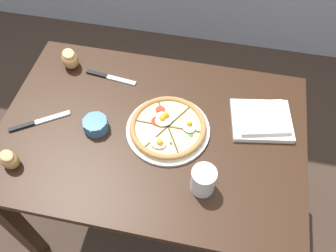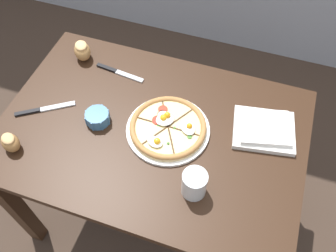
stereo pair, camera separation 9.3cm
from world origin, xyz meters
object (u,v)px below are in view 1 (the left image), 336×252
(knife_main, at_px, (110,77))
(dining_table, at_px, (152,147))
(napkin_folded, at_px, (262,119))
(pizza, at_px, (168,128))
(bread_piece_mid, at_px, (70,59))
(water_glass, at_px, (203,181))
(knife_spare, at_px, (39,122))
(bread_piece_near, at_px, (9,159))
(ramekin_bowl, at_px, (96,124))

(knife_main, bearing_deg, dining_table, -38.17)
(napkin_folded, distance_m, knife_main, 0.63)
(pizza, distance_m, bread_piece_mid, 0.53)
(water_glass, bearing_deg, knife_main, 137.20)
(pizza, relative_size, bread_piece_mid, 2.76)
(knife_main, distance_m, knife_spare, 0.34)
(knife_main, distance_m, water_glass, 0.61)
(water_glass, bearing_deg, bread_piece_mid, 144.48)
(water_glass, bearing_deg, pizza, 128.08)
(pizza, xyz_separation_m, knife_main, (-0.29, 0.21, -0.02))
(bread_piece_near, height_order, water_glass, water_glass)
(dining_table, height_order, knife_main, knife_main)
(water_glass, bearing_deg, napkin_folded, 60.32)
(dining_table, distance_m, knife_main, 0.34)
(ramekin_bowl, distance_m, bread_piece_mid, 0.36)
(dining_table, xyz_separation_m, ramekin_bowl, (-0.20, -0.03, 0.14))
(napkin_folded, bearing_deg, water_glass, -119.68)
(bread_piece_mid, distance_m, knife_spare, 0.31)
(dining_table, distance_m, pizza, 0.15)
(dining_table, distance_m, napkin_folded, 0.44)
(ramekin_bowl, relative_size, bread_piece_near, 1.00)
(napkin_folded, bearing_deg, knife_main, 170.77)
(napkin_folded, bearing_deg, pizza, -161.83)
(bread_piece_near, bearing_deg, napkin_folded, 23.27)
(bread_piece_mid, relative_size, water_glass, 1.11)
(dining_table, bearing_deg, knife_spare, -173.59)
(napkin_folded, xyz_separation_m, water_glass, (-0.18, -0.31, 0.03))
(napkin_folded, xyz_separation_m, bread_piece_near, (-0.84, -0.36, 0.02))
(pizza, height_order, knife_spare, pizza)
(knife_spare, bearing_deg, napkin_folded, -21.88)
(napkin_folded, height_order, bread_piece_near, bread_piece_near)
(water_glass, bearing_deg, bread_piece_near, -175.83)
(knife_main, xyz_separation_m, knife_spare, (-0.20, -0.27, 0.00))
(napkin_folded, bearing_deg, bread_piece_mid, 170.40)
(pizza, xyz_separation_m, knife_spare, (-0.48, -0.06, -0.02))
(dining_table, xyz_separation_m, water_glass, (0.22, -0.19, 0.16))
(pizza, height_order, bread_piece_near, bread_piece_near)
(napkin_folded, relative_size, knife_spare, 1.24)
(pizza, distance_m, knife_main, 0.36)
(bread_piece_mid, bearing_deg, knife_main, -10.87)
(knife_spare, bearing_deg, water_glass, -46.00)
(napkin_folded, height_order, knife_main, napkin_folded)
(bread_piece_mid, height_order, knife_spare, bread_piece_mid)
(dining_table, xyz_separation_m, pizza, (0.06, 0.01, 0.14))
(bread_piece_near, height_order, bread_piece_mid, bread_piece_mid)
(pizza, height_order, water_glass, water_glass)
(knife_main, height_order, water_glass, water_glass)
(bread_piece_mid, bearing_deg, bread_piece_near, -93.64)
(ramekin_bowl, bearing_deg, knife_spare, -175.59)
(ramekin_bowl, bearing_deg, water_glass, -20.53)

